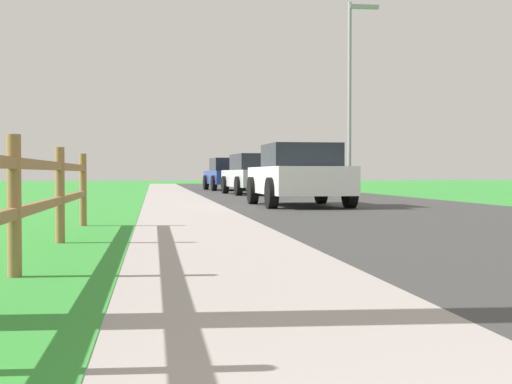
{
  "coord_description": "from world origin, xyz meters",
  "views": [
    {
      "loc": [
        -1.72,
        0.59,
        0.82
      ],
      "look_at": [
        -0.31,
        10.91,
        0.56
      ],
      "focal_mm": 52.69,
      "sensor_mm": 36.0,
      "label": 1
    }
  ],
  "objects_px": {
    "parked_car_blue": "(229,174)",
    "street_lamp": "(352,83)",
    "parked_car_silver": "(256,174)",
    "parked_suv_white": "(299,175)"
  },
  "relations": [
    {
      "from": "parked_car_silver",
      "to": "parked_car_blue",
      "type": "bearing_deg",
      "value": 92.34
    },
    {
      "from": "parked_car_silver",
      "to": "street_lamp",
      "type": "relative_size",
      "value": 0.69
    },
    {
      "from": "parked_car_silver",
      "to": "parked_suv_white",
      "type": "bearing_deg",
      "value": -91.97
    },
    {
      "from": "parked_car_blue",
      "to": "parked_suv_white",
      "type": "bearing_deg",
      "value": -90.19
    },
    {
      "from": "parked_suv_white",
      "to": "parked_car_silver",
      "type": "bearing_deg",
      "value": 88.03
    },
    {
      "from": "parked_car_blue",
      "to": "street_lamp",
      "type": "relative_size",
      "value": 0.62
    },
    {
      "from": "parked_suv_white",
      "to": "street_lamp",
      "type": "distance_m",
      "value": 10.43
    },
    {
      "from": "parked_suv_white",
      "to": "street_lamp",
      "type": "height_order",
      "value": "street_lamp"
    },
    {
      "from": "parked_suv_white",
      "to": "parked_car_blue",
      "type": "relative_size",
      "value": 0.99
    },
    {
      "from": "parked_car_silver",
      "to": "street_lamp",
      "type": "bearing_deg",
      "value": -21.57
    }
  ]
}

